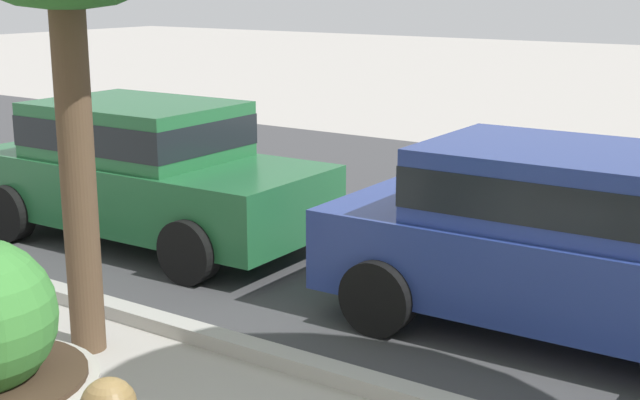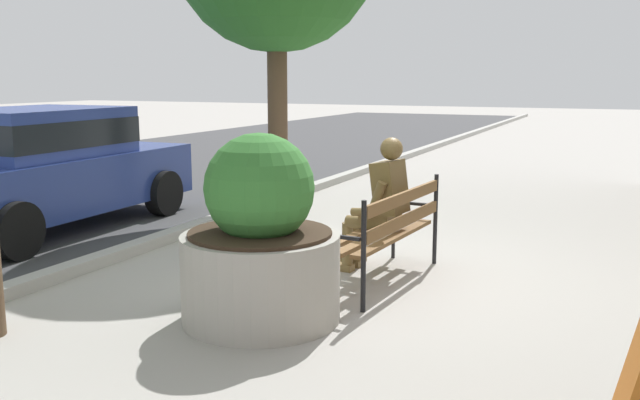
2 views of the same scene
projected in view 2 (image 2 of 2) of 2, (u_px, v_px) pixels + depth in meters
The scene contains 6 objects.
ground_plane at pixel (390, 276), 6.90m from camera, with size 80.00×80.00×0.00m, color #ADA8A0.
curb_stone at pixel (152, 242), 8.06m from camera, with size 60.00×0.20×0.12m, color #B2AFA8.
park_bench at pixel (388, 227), 6.58m from camera, with size 1.83×0.67×0.95m.
bronze_statue_seated at pixel (377, 207), 6.90m from camera, with size 0.71×0.78×1.37m.
concrete_planter at pixel (260, 245), 5.55m from camera, with size 1.28×1.28×1.52m.
parked_car_blue at pixel (42, 165), 8.84m from camera, with size 4.13×1.99×1.56m.
Camera 2 is at (-6.36, -2.10, 1.94)m, focal length 39.10 mm.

